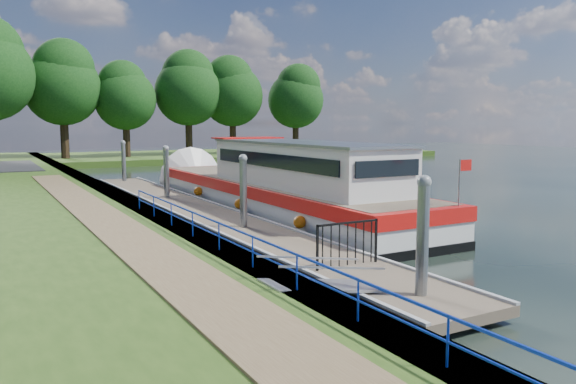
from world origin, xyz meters
TOP-DOWN VIEW (x-y plane):
  - ground at (0.00, 0.00)m, footprint 160.00×160.00m
  - bank_edge at (-2.55, 15.00)m, footprint 1.10×90.00m
  - far_bank at (12.00, 52.00)m, footprint 60.00×18.00m
  - footpath at (-4.40, 8.00)m, footprint 1.60×40.00m
  - blue_fence at (-2.75, 3.00)m, footprint 0.04×18.04m
  - pontoon at (0.00, 13.00)m, footprint 2.50×30.00m
  - mooring_piles at (0.00, 13.00)m, footprint 0.30×27.30m
  - gangway at (-1.85, 0.50)m, footprint 2.58×1.00m
  - gate_panel at (-0.00, 2.20)m, footprint 1.85×0.05m
  - barge at (3.60, 13.55)m, footprint 4.36×21.15m
  - horizon_trees at (-1.61, 48.68)m, footprint 54.38×10.03m

SIDE VIEW (x-z plane):
  - ground at x=0.00m, z-range 0.00..0.00m
  - pontoon at x=0.00m, z-range -0.10..0.46m
  - far_bank at x=12.00m, z-range 0.00..0.60m
  - bank_edge at x=-2.55m, z-range 0.00..0.78m
  - gangway at x=-1.85m, z-range 0.16..1.09m
  - footpath at x=-4.40m, z-range 0.78..0.83m
  - barge at x=3.60m, z-range -1.30..3.48m
  - gate_panel at x=0.00m, z-range 0.57..1.72m
  - mooring_piles at x=0.00m, z-range -0.50..3.05m
  - blue_fence at x=-2.75m, z-range 0.95..1.67m
  - horizon_trees at x=-1.61m, z-range 1.51..14.38m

